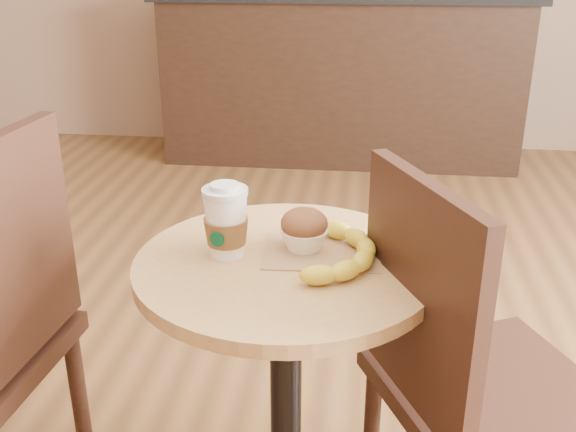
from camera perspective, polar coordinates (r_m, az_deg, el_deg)
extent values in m
cylinder|color=black|center=(1.58, -0.18, -16.00)|extent=(0.07, 0.07, 0.72)
cylinder|color=tan|center=(1.38, -0.19, -4.27)|extent=(0.62, 0.62, 0.03)
cylinder|color=black|center=(1.85, -17.12, -15.46)|extent=(0.04, 0.04, 0.50)
cube|color=black|center=(1.43, -22.57, -2.99)|extent=(0.07, 0.43, 0.47)
cube|color=black|center=(1.51, 16.85, -14.11)|extent=(0.57, 0.57, 0.04)
cylinder|color=black|center=(1.86, 17.57, -15.65)|extent=(0.04, 0.04, 0.48)
cube|color=black|center=(1.28, 11.06, -6.59)|extent=(0.20, 0.38, 0.45)
cube|color=black|center=(4.39, 4.55, 11.28)|extent=(2.20, 0.60, 1.00)
cube|color=#987149|center=(1.41, 2.90, -3.05)|extent=(0.25, 0.19, 0.00)
cylinder|color=silver|center=(1.35, -5.37, 2.08)|extent=(0.09, 0.09, 0.01)
cylinder|color=silver|center=(1.34, -5.39, 2.51)|extent=(0.06, 0.06, 0.01)
cylinder|color=#064327|center=(1.34, -6.03, -1.97)|extent=(0.03, 0.01, 0.03)
ellipsoid|color=brown|center=(1.39, 1.39, -0.62)|extent=(0.10, 0.10, 0.06)
ellipsoid|color=beige|center=(1.38, 1.39, 0.15)|extent=(0.04, 0.04, 0.02)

